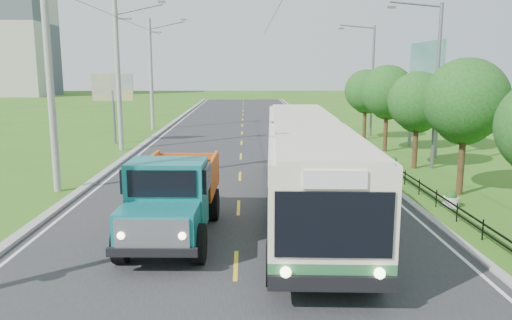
{
  "coord_description": "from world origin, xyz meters",
  "views": [
    {
      "loc": [
        0.28,
        -13.37,
        5.48
      ],
      "look_at": [
        0.71,
        6.33,
        1.9
      ],
      "focal_mm": 35.0,
      "sensor_mm": 36.0,
      "label": 1
    }
  ],
  "objects_px": {
    "pole_mid": "(119,75)",
    "tree_third": "(465,104)",
    "billboard_right": "(426,72)",
    "pole_near": "(51,78)",
    "planter_near": "(451,200)",
    "tree_fourth": "(418,104)",
    "planter_far": "(361,143)",
    "dump_truck": "(173,191)",
    "streetlight_mid": "(434,80)",
    "bus": "(306,157)",
    "billboard_left": "(113,92)",
    "streetlight_far": "(371,77)",
    "tree_fifth": "(387,94)",
    "tree_back": "(366,93)",
    "pole_far": "(151,74)",
    "planter_mid": "(393,163)"
  },
  "relations": [
    {
      "from": "pole_mid",
      "to": "tree_third",
      "type": "distance_m",
      "value": 22.25
    },
    {
      "from": "tree_third",
      "to": "billboard_right",
      "type": "relative_size",
      "value": 0.82
    },
    {
      "from": "pole_near",
      "to": "planter_near",
      "type": "height_order",
      "value": "pole_near"
    },
    {
      "from": "pole_near",
      "to": "tree_fourth",
      "type": "distance_m",
      "value": 18.89
    },
    {
      "from": "planter_far",
      "to": "dump_truck",
      "type": "xyz_separation_m",
      "value": [
        -10.69,
        -19.46,
        1.27
      ]
    },
    {
      "from": "streetlight_mid",
      "to": "bus",
      "type": "xyz_separation_m",
      "value": [
        -7.99,
        -8.1,
        -2.83
      ]
    },
    {
      "from": "billboard_left",
      "to": "streetlight_far",
      "type": "bearing_deg",
      "value": 11.23
    },
    {
      "from": "billboard_left",
      "to": "tree_fifth",
      "type": "bearing_deg",
      "value": -11.28
    },
    {
      "from": "tree_back",
      "to": "billboard_right",
      "type": "height_order",
      "value": "billboard_right"
    },
    {
      "from": "pole_mid",
      "to": "tree_fourth",
      "type": "distance_m",
      "value": 19.43
    },
    {
      "from": "billboard_right",
      "to": "billboard_left",
      "type": "bearing_deg",
      "value": 169.6
    },
    {
      "from": "tree_back",
      "to": "tree_fourth",
      "type": "bearing_deg",
      "value": -90.0
    },
    {
      "from": "tree_back",
      "to": "bus",
      "type": "relative_size",
      "value": 0.31
    },
    {
      "from": "planter_near",
      "to": "planter_far",
      "type": "relative_size",
      "value": 1.0
    },
    {
      "from": "dump_truck",
      "to": "tree_fourth",
      "type": "bearing_deg",
      "value": 46.22
    },
    {
      "from": "tree_fourth",
      "to": "tree_fifth",
      "type": "distance_m",
      "value": 6.01
    },
    {
      "from": "billboard_right",
      "to": "streetlight_far",
      "type": "bearing_deg",
      "value": 101.71
    },
    {
      "from": "streetlight_far",
      "to": "planter_far",
      "type": "bearing_deg",
      "value": -108.8
    },
    {
      "from": "pole_far",
      "to": "tree_back",
      "type": "height_order",
      "value": "pole_far"
    },
    {
      "from": "pole_near",
      "to": "tree_back",
      "type": "distance_m",
      "value": 24.98
    },
    {
      "from": "dump_truck",
      "to": "tree_fifth",
      "type": "bearing_deg",
      "value": 57.89
    },
    {
      "from": "tree_fourth",
      "to": "billboard_left",
      "type": "bearing_deg",
      "value": 153.01
    },
    {
      "from": "tree_back",
      "to": "planter_near",
      "type": "relative_size",
      "value": 8.21
    },
    {
      "from": "billboard_right",
      "to": "bus",
      "type": "height_order",
      "value": "billboard_right"
    },
    {
      "from": "pole_near",
      "to": "planter_far",
      "type": "bearing_deg",
      "value": 37.63
    },
    {
      "from": "pole_mid",
      "to": "tree_back",
      "type": "height_order",
      "value": "pole_mid"
    },
    {
      "from": "tree_fifth",
      "to": "streetlight_far",
      "type": "distance_m",
      "value": 7.97
    },
    {
      "from": "tree_fifth",
      "to": "streetlight_mid",
      "type": "distance_m",
      "value": 6.28
    },
    {
      "from": "pole_near",
      "to": "billboard_left",
      "type": "xyz_separation_m",
      "value": [
        -1.24,
        15.0,
        -1.23
      ]
    },
    {
      "from": "tree_back",
      "to": "streetlight_mid",
      "type": "relative_size",
      "value": 0.61
    },
    {
      "from": "streetlight_mid",
      "to": "bus",
      "type": "bearing_deg",
      "value": -134.61
    },
    {
      "from": "tree_fifth",
      "to": "streetlight_mid",
      "type": "xyz_separation_m",
      "value": [
        0.79,
        -6.14,
        1.05
      ]
    },
    {
      "from": "planter_near",
      "to": "bus",
      "type": "distance_m",
      "value": 6.21
    },
    {
      "from": "streetlight_mid",
      "to": "streetlight_far",
      "type": "height_order",
      "value": "same"
    },
    {
      "from": "planter_mid",
      "to": "streetlight_far",
      "type": "bearing_deg",
      "value": 81.7
    },
    {
      "from": "pole_mid",
      "to": "dump_truck",
      "type": "xyz_separation_m",
      "value": [
        6.18,
        -18.46,
        -3.54
      ]
    },
    {
      "from": "pole_near",
      "to": "tree_fifth",
      "type": "distance_m",
      "value": 21.31
    },
    {
      "from": "tree_fifth",
      "to": "bus",
      "type": "height_order",
      "value": "tree_fifth"
    },
    {
      "from": "pole_mid",
      "to": "tree_fourth",
      "type": "xyz_separation_m",
      "value": [
        18.12,
        -6.86,
        -1.51
      ]
    },
    {
      "from": "tree_third",
      "to": "streetlight_far",
      "type": "height_order",
      "value": "streetlight_far"
    },
    {
      "from": "tree_fourth",
      "to": "planter_near",
      "type": "bearing_deg",
      "value": -98.77
    },
    {
      "from": "tree_back",
      "to": "streetlight_far",
      "type": "height_order",
      "value": "streetlight_far"
    },
    {
      "from": "pole_near",
      "to": "dump_truck",
      "type": "xyz_separation_m",
      "value": [
        6.18,
        -6.46,
        -3.54
      ]
    },
    {
      "from": "tree_back",
      "to": "planter_near",
      "type": "height_order",
      "value": "tree_back"
    },
    {
      "from": "tree_third",
      "to": "planter_mid",
      "type": "relative_size",
      "value": 8.96
    },
    {
      "from": "tree_fifth",
      "to": "streetlight_far",
      "type": "relative_size",
      "value": 0.64
    },
    {
      "from": "pole_near",
      "to": "tree_third",
      "type": "height_order",
      "value": "pole_near"
    },
    {
      "from": "tree_fifth",
      "to": "planter_mid",
      "type": "distance_m",
      "value": 7.21
    },
    {
      "from": "tree_back",
      "to": "streetlight_far",
      "type": "bearing_deg",
      "value": 67.08
    },
    {
      "from": "planter_mid",
      "to": "billboard_left",
      "type": "relative_size",
      "value": 0.13
    }
  ]
}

